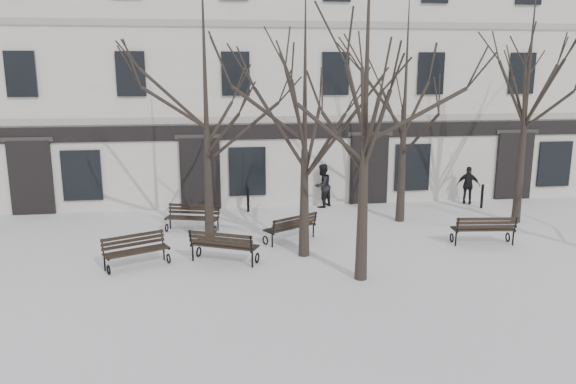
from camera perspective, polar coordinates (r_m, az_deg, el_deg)
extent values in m
plane|color=white|center=(15.91, 3.61, -8.23)|extent=(100.00, 100.00, 0.00)
cube|color=silver|center=(27.74, -1.59, 12.24)|extent=(40.00, 10.00, 11.00)
cube|color=#9F9992|center=(22.84, -0.20, 7.41)|extent=(40.00, 0.12, 0.25)
cube|color=#9F9992|center=(22.81, -0.20, 16.71)|extent=(40.00, 0.12, 0.25)
cube|color=black|center=(22.88, -0.19, 6.16)|extent=(40.00, 0.10, 0.60)
cube|color=black|center=(23.96, -24.63, 1.32)|extent=(1.60, 0.22, 2.90)
cube|color=#2D2B28|center=(23.71, -24.99, 4.85)|extent=(1.90, 0.08, 0.18)
cube|color=black|center=(23.47, -20.20, 1.60)|extent=(1.50, 0.14, 2.00)
cube|color=black|center=(22.91, -8.90, 1.85)|extent=(1.60, 0.22, 2.90)
cube|color=#2D2B28|center=(22.65, -9.03, 5.56)|extent=(1.90, 0.08, 0.18)
cube|color=black|center=(22.95, -4.15, 2.11)|extent=(1.50, 0.14, 2.00)
cube|color=black|center=(23.80, 8.21, 2.27)|extent=(1.60, 0.22, 2.90)
cube|color=#2D2B28|center=(23.55, 8.35, 5.84)|extent=(1.90, 0.08, 0.18)
cube|color=black|center=(24.39, 12.51, 2.46)|extent=(1.50, 0.14, 2.00)
cube|color=black|center=(26.33, 21.96, 2.46)|extent=(1.60, 0.22, 2.90)
cube|color=#2D2B28|center=(26.10, 22.27, 5.69)|extent=(1.90, 0.08, 0.18)
cube|color=black|center=(27.31, 25.43, 2.60)|extent=(1.50, 0.14, 2.00)
cube|color=black|center=(23.60, -25.50, 10.76)|extent=(1.10, 0.14, 1.70)
cube|color=black|center=(22.74, -15.68, 11.48)|extent=(1.10, 0.14, 1.70)
cube|color=black|center=(22.56, -5.35, 11.87)|extent=(1.10, 0.14, 1.70)
cube|color=black|center=(23.08, 4.85, 11.90)|extent=(1.10, 0.14, 1.70)
cube|color=black|center=(24.26, 14.31, 11.59)|extent=(1.10, 0.14, 1.70)
cube|color=black|center=(26.00, 22.67, 11.06)|extent=(1.10, 0.14, 1.70)
cone|color=black|center=(16.86, 1.66, -1.19)|extent=(0.34, 0.34, 3.27)
cone|color=black|center=(15.03, 7.58, -2.00)|extent=(0.34, 0.34, 3.78)
cone|color=black|center=(18.07, -8.09, 0.35)|extent=(0.34, 0.34, 3.72)
cone|color=black|center=(21.16, 11.46, 1.54)|extent=(0.34, 0.34, 3.39)
cone|color=black|center=(22.25, 22.47, 1.63)|extent=(0.34, 0.34, 3.59)
torus|color=black|center=(16.48, -17.77, -7.55)|extent=(0.17, 0.29, 0.30)
cylinder|color=black|center=(16.79, -18.13, -6.88)|extent=(0.05, 0.05, 0.46)
cube|color=black|center=(16.55, -18.01, -6.31)|extent=(0.29, 0.53, 0.05)
torus|color=black|center=(16.98, -12.04, -6.62)|extent=(0.17, 0.29, 0.30)
cylinder|color=black|center=(17.28, -12.50, -6.00)|extent=(0.05, 0.05, 0.46)
cube|color=black|center=(17.04, -12.32, -5.43)|extent=(0.29, 0.53, 0.05)
cube|color=black|center=(16.56, -14.88, -6.02)|extent=(1.72, 0.88, 0.04)
cube|color=black|center=(16.69, -15.04, -5.88)|extent=(1.72, 0.88, 0.04)
cube|color=black|center=(16.82, -15.19, -5.75)|extent=(1.72, 0.88, 0.04)
cube|color=black|center=(16.96, -15.34, -5.61)|extent=(1.72, 0.88, 0.04)
cube|color=black|center=(16.95, -15.41, -5.15)|extent=(1.69, 0.82, 0.09)
cube|color=black|center=(16.94, -15.46, -4.73)|extent=(1.69, 0.82, 0.09)
cube|color=black|center=(16.92, -15.51, -4.31)|extent=(1.69, 0.82, 0.09)
cylinder|color=black|center=(16.73, -18.31, -5.38)|extent=(0.10, 0.15, 0.51)
cylinder|color=black|center=(17.22, -12.67, -4.54)|extent=(0.10, 0.15, 0.51)
torus|color=black|center=(16.65, -3.15, -6.70)|extent=(0.19, 0.32, 0.32)
cylinder|color=black|center=(16.26, -3.65, -6.83)|extent=(0.06, 0.06, 0.50)
cube|color=black|center=(16.36, -3.41, -5.78)|extent=(0.31, 0.58, 0.06)
torus|color=black|center=(17.36, -9.05, -6.02)|extent=(0.19, 0.32, 0.32)
cylinder|color=black|center=(17.00, -9.65, -6.12)|extent=(0.06, 0.06, 0.50)
cube|color=black|center=(17.09, -9.38, -5.13)|extent=(0.31, 0.58, 0.06)
cube|color=black|center=(16.91, -6.13, -5.14)|extent=(1.86, 0.93, 0.04)
cube|color=black|center=(16.77, -6.34, -5.29)|extent=(1.86, 0.93, 0.04)
cube|color=black|center=(16.64, -6.56, -5.45)|extent=(1.86, 0.93, 0.04)
cube|color=black|center=(16.50, -6.77, -5.60)|extent=(1.86, 0.93, 0.04)
cube|color=black|center=(16.42, -6.85, -5.17)|extent=(1.83, 0.88, 0.10)
cube|color=black|center=(16.36, -6.90, -4.75)|extent=(1.83, 0.88, 0.10)
cube|color=black|center=(16.30, -6.94, -4.32)|extent=(1.83, 0.88, 0.10)
cylinder|color=black|center=(16.03, -3.78, -5.33)|extent=(0.11, 0.16, 0.55)
cylinder|color=black|center=(16.78, -9.85, -4.68)|extent=(0.11, 0.16, 0.55)
torus|color=black|center=(19.96, 21.42, -4.30)|extent=(0.09, 0.32, 0.32)
cylinder|color=black|center=(19.59, 21.90, -4.37)|extent=(0.06, 0.06, 0.50)
cube|color=black|center=(19.69, 21.72, -3.51)|extent=(0.11, 0.61, 0.06)
torus|color=black|center=(19.29, 16.29, -4.49)|extent=(0.09, 0.32, 0.32)
cylinder|color=black|center=(18.91, 16.68, -4.57)|extent=(0.06, 0.06, 0.50)
cube|color=black|center=(19.02, 16.54, -3.68)|extent=(0.11, 0.61, 0.06)
cube|color=black|center=(19.55, 18.93, -3.34)|extent=(1.98, 0.29, 0.04)
cube|color=black|center=(19.41, 19.09, -3.47)|extent=(1.98, 0.29, 0.04)
cube|color=black|center=(19.27, 19.25, -3.59)|extent=(1.98, 0.29, 0.04)
cube|color=black|center=(19.13, 19.42, -3.72)|extent=(1.98, 0.29, 0.04)
cube|color=black|center=(19.06, 19.50, -3.34)|extent=(1.98, 0.23, 0.10)
cube|color=black|center=(19.00, 19.55, -2.97)|extent=(1.98, 0.23, 0.10)
cube|color=black|center=(18.95, 19.61, -2.61)|extent=(1.98, 0.23, 0.10)
cylinder|color=black|center=(19.38, 22.11, -3.11)|extent=(0.06, 0.16, 0.55)
cylinder|color=black|center=(18.70, 16.86, -3.27)|extent=(0.06, 0.16, 0.55)
torus|color=black|center=(20.16, -12.22, -3.57)|extent=(0.13, 0.30, 0.30)
cylinder|color=black|center=(20.47, -11.88, -3.05)|extent=(0.05, 0.05, 0.46)
cube|color=black|center=(20.24, -12.09, -2.56)|extent=(0.20, 0.56, 0.05)
torus|color=black|center=(19.64, -7.40, -3.82)|extent=(0.13, 0.30, 0.30)
cylinder|color=black|center=(19.96, -7.13, -3.28)|extent=(0.05, 0.05, 0.46)
cube|color=black|center=(19.72, -7.28, -2.78)|extent=(0.20, 0.56, 0.05)
cube|color=black|center=(19.75, -9.92, -2.78)|extent=(1.81, 0.59, 0.04)
cube|color=black|center=(19.88, -9.79, -2.67)|extent=(1.81, 0.59, 0.04)
cube|color=black|center=(20.02, -9.67, -2.57)|extent=(1.81, 0.59, 0.04)
cube|color=black|center=(20.15, -9.54, -2.46)|extent=(1.81, 0.59, 0.04)
cube|color=black|center=(20.15, -9.52, -2.06)|extent=(1.80, 0.53, 0.09)
cube|color=black|center=(20.14, -9.52, -1.71)|extent=(1.80, 0.53, 0.09)
cube|color=black|center=(20.13, -9.51, -1.35)|extent=(1.80, 0.53, 0.09)
cylinder|color=black|center=(20.43, -11.86, -1.81)|extent=(0.08, 0.15, 0.51)
cylinder|color=black|center=(19.92, -7.10, -2.00)|extent=(0.08, 0.15, 0.51)
torus|color=black|center=(19.36, 1.86, -3.95)|extent=(0.20, 0.28, 0.30)
cylinder|color=black|center=(19.07, 2.59, -3.95)|extent=(0.05, 0.05, 0.46)
cube|color=black|center=(19.14, 2.23, -3.16)|extent=(0.34, 0.51, 0.05)
torus|color=black|center=(18.32, -2.32, -4.92)|extent=(0.20, 0.28, 0.30)
cylinder|color=black|center=(18.01, -1.61, -4.94)|extent=(0.05, 0.05, 0.46)
cube|color=black|center=(18.08, -1.97, -4.10)|extent=(0.34, 0.51, 0.05)
cube|color=black|center=(18.76, -0.25, -3.41)|extent=(1.64, 1.04, 0.04)
cube|color=black|center=(18.65, 0.03, -3.50)|extent=(1.64, 1.04, 0.04)
cube|color=black|center=(18.54, 0.31, -3.60)|extent=(1.64, 1.04, 0.04)
cube|color=black|center=(18.44, 0.59, -3.69)|extent=(1.64, 1.04, 0.04)
cube|color=black|center=(18.37, 0.67, -3.32)|extent=(1.61, 0.99, 0.09)
cube|color=black|center=(18.32, 0.72, -2.96)|extent=(1.61, 0.99, 0.09)
cube|color=black|center=(18.27, 0.76, -2.60)|extent=(1.61, 0.99, 0.09)
cylinder|color=black|center=(18.89, 2.77, -2.73)|extent=(0.11, 0.15, 0.51)
cylinder|color=black|center=(17.82, -1.46, -3.65)|extent=(0.11, 0.15, 0.51)
cylinder|color=black|center=(22.41, -4.07, -0.84)|extent=(0.11, 0.11, 0.93)
sphere|color=black|center=(22.31, -4.09, 0.37)|extent=(0.13, 0.13, 0.13)
cylinder|color=black|center=(24.26, 19.11, -0.49)|extent=(0.11, 0.11, 0.92)
sphere|color=black|center=(24.16, 19.19, 0.62)|extent=(0.13, 0.13, 0.13)
imported|color=black|center=(23.25, 3.47, -1.52)|extent=(1.11, 1.10, 1.80)
imported|color=black|center=(24.92, 17.73, -1.15)|extent=(1.01, 0.79, 1.60)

